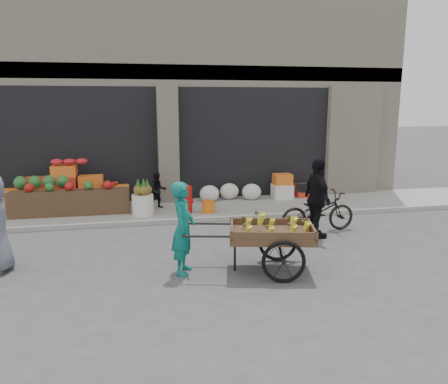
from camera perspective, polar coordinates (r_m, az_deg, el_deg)
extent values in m
plane|color=#424244|center=(7.49, -4.07, -10.36)|extent=(80.00, 80.00, 0.00)
cube|color=gray|center=(11.36, -6.76, -2.42)|extent=(18.00, 2.20, 0.12)
cube|color=beige|center=(15.14, -8.42, 14.14)|extent=(14.00, 6.00, 7.00)
cube|color=gray|center=(12.30, -7.67, 15.24)|extent=(14.00, 0.30, 0.40)
cube|color=black|center=(13.04, -18.61, 6.04)|extent=(4.40, 1.60, 3.10)
cube|color=black|center=(13.37, 3.08, 6.75)|extent=(4.40, 1.60, 3.10)
cube|color=beige|center=(12.13, -7.36, 6.17)|extent=(0.55, 0.80, 3.22)
cube|color=brown|center=(11.22, -19.44, -1.31)|extent=(2.80, 0.45, 0.60)
sphere|color=#1E5923|center=(11.74, -22.64, 1.20)|extent=(0.34, 0.34, 0.34)
cylinder|color=silver|center=(10.77, -10.56, -1.62)|extent=(0.52, 0.52, 0.50)
cylinder|color=#A5140F|center=(10.78, -4.71, -1.28)|extent=(0.20, 0.20, 0.56)
sphere|color=#A5140F|center=(10.72, -4.73, 0.38)|extent=(0.22, 0.22, 0.22)
cylinder|color=orange|center=(10.83, -2.04, -1.90)|extent=(0.32, 0.32, 0.30)
ellipsoid|color=silver|center=(12.12, 0.88, -0.10)|extent=(1.70, 0.60, 0.44)
imported|color=black|center=(11.33, -8.63, 0.20)|extent=(0.51, 0.43, 0.93)
cube|color=brown|center=(7.34, 6.23, -5.59)|extent=(1.55, 1.19, 0.12)
torus|color=black|center=(6.99, 7.80, -9.04)|extent=(0.70, 0.21, 0.70)
torus|color=black|center=(7.91, 7.01, -6.52)|extent=(0.70, 0.21, 0.70)
cylinder|color=black|center=(7.42, 1.42, -8.17)|extent=(0.05, 0.05, 0.58)
imported|color=#0D685E|center=(7.22, -5.36, -4.72)|extent=(0.53, 0.65, 1.55)
imported|color=black|center=(9.81, 12.14, -2.51)|extent=(1.75, 0.70, 0.90)
imported|color=black|center=(9.29, 12.09, -0.81)|extent=(0.47, 1.01, 1.69)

